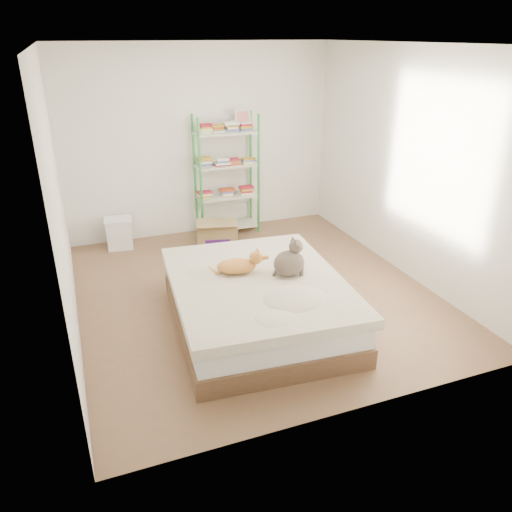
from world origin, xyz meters
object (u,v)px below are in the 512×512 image
bed (257,303)px  white_bin (119,233)px  orange_cat (236,264)px  grey_cat (289,258)px  cardboard_box (217,236)px  shelf_unit (227,171)px

bed → white_bin: (-1.04, 2.53, -0.05)m
orange_cat → grey_cat: (0.46, -0.23, 0.09)m
orange_cat → cardboard_box: bearing=93.5°
grey_cat → cardboard_box: bearing=9.6°
shelf_unit → cardboard_box: (-0.34, -0.56, -0.72)m
shelf_unit → grey_cat: bearing=-94.4°
cardboard_box → white_bin: bearing=170.9°
orange_cat → shelf_unit: 2.47m
grey_cat → shelf_unit: shelf_unit is taller
bed → white_bin: bed is taller
orange_cat → grey_cat: grey_cat is taller
bed → shelf_unit: 2.69m
bed → orange_cat: bearing=129.7°
bed → white_bin: 2.73m
orange_cat → cardboard_box: orange_cat is taller
orange_cat → white_bin: bearing=124.9°
orange_cat → bed: bearing=-41.0°
bed → grey_cat: 0.55m
cardboard_box → shelf_unit: bearing=73.4°
cardboard_box → orange_cat: bearing=-86.0°
grey_cat → white_bin: (-1.36, 2.55, -0.49)m
cardboard_box → bed: bearing=-80.9°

